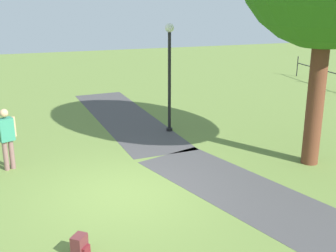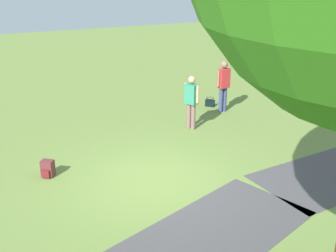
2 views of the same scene
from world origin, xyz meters
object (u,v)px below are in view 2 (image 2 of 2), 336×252
(woman_with_handbag, at_px, (224,83))
(handbag_on_grass, at_px, (210,103))
(man_near_boulder, at_px, (191,99))
(frisbee_on_grass, at_px, (191,92))
(spare_backpack_on_lawn, at_px, (48,169))

(woman_with_handbag, height_order, handbag_on_grass, woman_with_handbag)
(woman_with_handbag, bearing_deg, man_near_boulder, 29.33)
(frisbee_on_grass, bearing_deg, woman_with_handbag, 88.50)
(frisbee_on_grass, bearing_deg, handbag_on_grass, 84.43)
(woman_with_handbag, bearing_deg, spare_backpack_on_lawn, 20.29)
(handbag_on_grass, distance_m, frisbee_on_grass, 1.78)
(handbag_on_grass, bearing_deg, spare_backpack_on_lawn, 25.74)
(man_near_boulder, bearing_deg, frisbee_on_grass, -117.49)
(frisbee_on_grass, bearing_deg, man_near_boulder, 62.51)
(handbag_on_grass, bearing_deg, man_near_boulder, 45.15)
(handbag_on_grass, relative_size, spare_backpack_on_lawn, 0.96)
(man_near_boulder, distance_m, spare_backpack_on_lawn, 4.68)
(handbag_on_grass, bearing_deg, woman_with_handbag, 99.81)
(handbag_on_grass, relative_size, frisbee_on_grass, 1.52)
(man_near_boulder, distance_m, frisbee_on_grass, 3.88)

